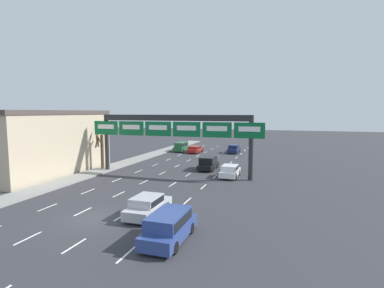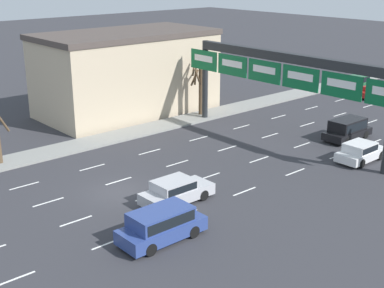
{
  "view_description": "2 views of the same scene",
  "coord_description": "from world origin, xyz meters",
  "px_view_note": "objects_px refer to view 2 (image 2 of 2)",
  "views": [
    {
      "loc": [
        12.82,
        -17.22,
        7.45
      ],
      "look_at": [
        1.9,
        16.73,
        3.62
      ],
      "focal_mm": 28.0,
      "sensor_mm": 36.0,
      "label": 1
    },
    {
      "loc": [
        25.94,
        -16.67,
        13.43
      ],
      "look_at": [
        2.87,
        3.45,
        3.17
      ],
      "focal_mm": 50.0,
      "sensor_mm": 36.0,
      "label": 2
    }
  ],
  "objects_px": {
    "car_red": "(375,91)",
    "sign_gantry": "(284,72)",
    "suv_green": "(355,83)",
    "tree_bare_second": "(199,87)",
    "suv_black": "(347,128)",
    "car_white": "(361,151)",
    "car_silver": "(176,190)",
    "suv_blue": "(161,223)"
  },
  "relations": [
    {
      "from": "car_red",
      "to": "sign_gantry",
      "type": "bearing_deg",
      "value": -80.39
    },
    {
      "from": "sign_gantry",
      "to": "suv_green",
      "type": "height_order",
      "value": "sign_gantry"
    },
    {
      "from": "car_red",
      "to": "suv_green",
      "type": "xyz_separation_m",
      "value": [
        -3.1,
        0.96,
        0.28
      ]
    },
    {
      "from": "car_red",
      "to": "tree_bare_second",
      "type": "xyz_separation_m",
      "value": [
        -6.81,
        -19.19,
        2.07
      ]
    },
    {
      "from": "sign_gantry",
      "to": "suv_green",
      "type": "distance_m",
      "value": 21.99
    },
    {
      "from": "car_red",
      "to": "tree_bare_second",
      "type": "bearing_deg",
      "value": -109.55
    },
    {
      "from": "suv_green",
      "to": "suv_black",
      "type": "height_order",
      "value": "suv_green"
    },
    {
      "from": "suv_green",
      "to": "tree_bare_second",
      "type": "distance_m",
      "value": 20.56
    },
    {
      "from": "car_white",
      "to": "sign_gantry",
      "type": "bearing_deg",
      "value": -172.12
    },
    {
      "from": "tree_bare_second",
      "to": "car_white",
      "type": "bearing_deg",
      "value": 1.9
    },
    {
      "from": "car_white",
      "to": "tree_bare_second",
      "type": "height_order",
      "value": "tree_bare_second"
    },
    {
      "from": "car_silver",
      "to": "tree_bare_second",
      "type": "relative_size",
      "value": 0.89
    },
    {
      "from": "suv_blue",
      "to": "car_red",
      "type": "bearing_deg",
      "value": 104.91
    },
    {
      "from": "suv_green",
      "to": "car_silver",
      "type": "bearing_deg",
      "value": -73.99
    },
    {
      "from": "sign_gantry",
      "to": "car_silver",
      "type": "xyz_separation_m",
      "value": [
        3.38,
        -13.63,
        -4.87
      ]
    },
    {
      "from": "sign_gantry",
      "to": "suv_blue",
      "type": "xyz_separation_m",
      "value": [
        6.45,
        -17.09,
        -4.71
      ]
    },
    {
      "from": "car_red",
      "to": "suv_blue",
      "type": "xyz_separation_m",
      "value": [
        9.76,
        -36.64,
        0.28
      ]
    },
    {
      "from": "suv_blue",
      "to": "car_white",
      "type": "distance_m",
      "value": 18.01
    },
    {
      "from": "car_red",
      "to": "tree_bare_second",
      "type": "height_order",
      "value": "tree_bare_second"
    },
    {
      "from": "car_white",
      "to": "suv_green",
      "type": "bearing_deg",
      "value": 123.65
    },
    {
      "from": "car_silver",
      "to": "suv_black",
      "type": "bearing_deg",
      "value": 90.89
    },
    {
      "from": "car_red",
      "to": "tree_bare_second",
      "type": "relative_size",
      "value": 0.94
    },
    {
      "from": "suv_black",
      "to": "tree_bare_second",
      "type": "relative_size",
      "value": 0.88
    },
    {
      "from": "sign_gantry",
      "to": "suv_green",
      "type": "relative_size",
      "value": 4.69
    },
    {
      "from": "car_red",
      "to": "car_white",
      "type": "height_order",
      "value": "car_white"
    },
    {
      "from": "car_red",
      "to": "suv_black",
      "type": "relative_size",
      "value": 1.07
    },
    {
      "from": "sign_gantry",
      "to": "car_red",
      "type": "xyz_separation_m",
      "value": [
        -3.31,
        19.55,
        -4.98
      ]
    },
    {
      "from": "sign_gantry",
      "to": "car_white",
      "type": "relative_size",
      "value": 5.11
    },
    {
      "from": "suv_black",
      "to": "tree_bare_second",
      "type": "height_order",
      "value": "tree_bare_second"
    },
    {
      "from": "suv_black",
      "to": "tree_bare_second",
      "type": "xyz_separation_m",
      "value": [
        -13.23,
        -4.21,
        1.79
      ]
    },
    {
      "from": "suv_green",
      "to": "suv_black",
      "type": "relative_size",
      "value": 1.01
    },
    {
      "from": "car_silver",
      "to": "car_red",
      "type": "bearing_deg",
      "value": 101.41
    },
    {
      "from": "suv_blue",
      "to": "tree_bare_second",
      "type": "distance_m",
      "value": 24.13
    },
    {
      "from": "suv_black",
      "to": "tree_bare_second",
      "type": "bearing_deg",
      "value": -162.36
    },
    {
      "from": "car_red",
      "to": "car_silver",
      "type": "relative_size",
      "value": 1.06
    },
    {
      "from": "car_silver",
      "to": "suv_black",
      "type": "distance_m",
      "value": 18.2
    },
    {
      "from": "tree_bare_second",
      "to": "suv_black",
      "type": "bearing_deg",
      "value": 17.64
    },
    {
      "from": "car_red",
      "to": "suv_green",
      "type": "relative_size",
      "value": 1.06
    },
    {
      "from": "car_silver",
      "to": "tree_bare_second",
      "type": "bearing_deg",
      "value": 134.0
    },
    {
      "from": "car_white",
      "to": "suv_black",
      "type": "bearing_deg",
      "value": 134.03
    },
    {
      "from": "suv_black",
      "to": "tree_bare_second",
      "type": "distance_m",
      "value": 14.0
    },
    {
      "from": "car_red",
      "to": "suv_green",
      "type": "bearing_deg",
      "value": 162.87
    }
  ]
}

